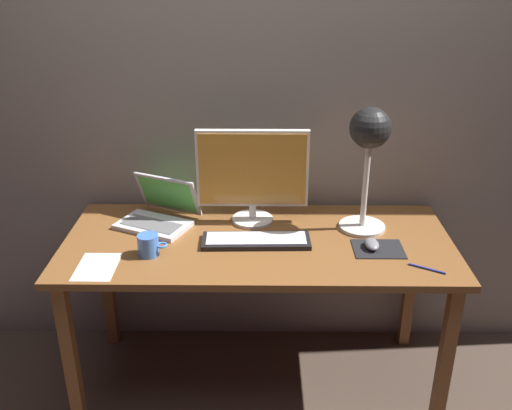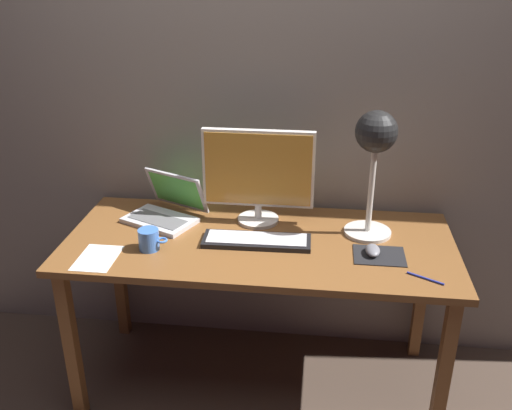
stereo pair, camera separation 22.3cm
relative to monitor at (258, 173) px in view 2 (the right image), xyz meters
name	(u,v)px [view 2 (the right image)]	position (x,y,z in m)	size (l,w,h in m)	color
ground_plane	(259,380)	(0.03, -0.17, -0.97)	(4.80, 4.80, 0.00)	#47382D
back_wall	(270,84)	(0.03, 0.23, 0.33)	(4.80, 0.06, 2.60)	gray
desk	(259,257)	(0.03, -0.17, -0.31)	(1.60, 0.70, 0.74)	brown
monitor	(258,173)	(0.00, 0.00, 0.00)	(0.48, 0.18, 0.42)	silver
keyboard_main	(257,240)	(0.02, -0.20, -0.21)	(0.44, 0.15, 0.03)	black
laptop	(168,206)	(-0.40, -0.01, -0.17)	(0.38, 0.36, 0.20)	silver
desk_lamp	(375,145)	(0.47, -0.06, 0.16)	(0.20, 0.20, 0.53)	beige
mousepad	(379,256)	(0.51, -0.25, -0.22)	(0.20, 0.16, 0.00)	black
mouse	(373,250)	(0.48, -0.25, -0.21)	(0.06, 0.10, 0.03)	slate
coffee_mug	(149,240)	(-0.40, -0.31, -0.18)	(0.12, 0.08, 0.09)	#3F72CC
paper_sheet_near_mouse	(97,258)	(-0.58, -0.40, -0.22)	(0.15, 0.21, 0.00)	white
pen	(425,278)	(0.66, -0.41, -0.22)	(0.01, 0.01, 0.14)	#2633A5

